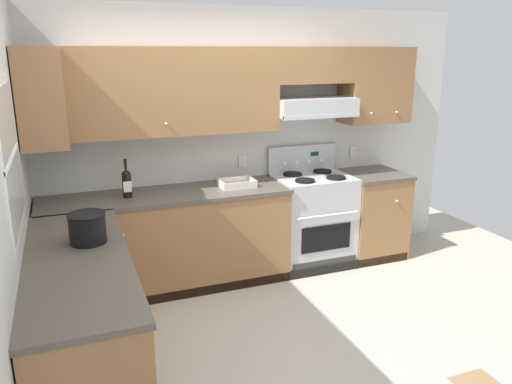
# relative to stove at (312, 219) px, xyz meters

# --- Properties ---
(ground_plane) EXTENTS (7.04, 7.04, 0.00)m
(ground_plane) POSITION_rel_stove_xyz_m (-1.05, -1.25, -0.48)
(ground_plane) COLOR #B2AA99
(wall_back) EXTENTS (4.68, 0.57, 2.55)m
(wall_back) POSITION_rel_stove_xyz_m (-0.66, 0.27, 1.00)
(wall_back) COLOR silver
(wall_back) RESTS_ON ground_plane
(wall_left) EXTENTS (0.47, 4.00, 2.55)m
(wall_left) POSITION_rel_stove_xyz_m (-2.64, -1.03, 0.87)
(wall_left) COLOR silver
(wall_left) RESTS_ON ground_plane
(counter_back_run) EXTENTS (3.60, 0.65, 0.91)m
(counter_back_run) POSITION_rel_stove_xyz_m (-1.01, -0.01, -0.03)
(counter_back_run) COLOR olive
(counter_back_run) RESTS_ON ground_plane
(counter_left_run) EXTENTS (0.63, 1.91, 0.91)m
(counter_left_run) POSITION_rel_stove_xyz_m (-2.29, -1.26, -0.03)
(counter_left_run) COLOR olive
(counter_left_run) RESTS_ON ground_plane
(stove) EXTENTS (0.76, 0.62, 1.20)m
(stove) POSITION_rel_stove_xyz_m (0.00, 0.00, 0.00)
(stove) COLOR #B7BABC
(stove) RESTS_ON ground_plane
(wine_bottle) EXTENTS (0.08, 0.08, 0.34)m
(wine_bottle) POSITION_rel_stove_xyz_m (-1.83, -0.00, 0.57)
(wine_bottle) COLOR black
(wine_bottle) RESTS_ON counter_back_run
(bowl) EXTENTS (0.33, 0.24, 0.07)m
(bowl) POSITION_rel_stove_xyz_m (-0.82, -0.01, 0.45)
(bowl) COLOR beige
(bowl) RESTS_ON counter_back_run
(bucket) EXTENTS (0.25, 0.25, 0.21)m
(bucket) POSITION_rel_stove_xyz_m (-2.21, -1.01, 0.54)
(bucket) COLOR black
(bucket) RESTS_ON counter_left_run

